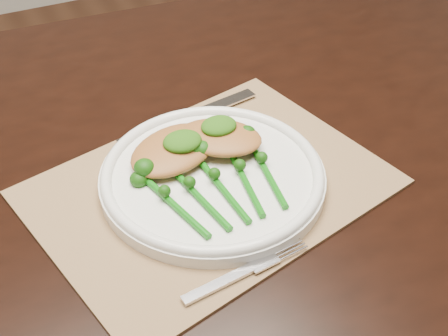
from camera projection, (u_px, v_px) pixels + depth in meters
name	position (u px, v px, depth m)	size (l,w,h in m)	color
dining_table	(184.00, 314.00, 1.11)	(1.65, 0.99, 0.75)	black
placemat	(209.00, 187.00, 0.81)	(0.44, 0.32, 0.00)	#916E49
dinner_plate	(212.00, 176.00, 0.81)	(0.29, 0.29, 0.03)	white
knife	(176.00, 122.00, 0.91)	(0.23, 0.06, 0.01)	silver
fork	(254.00, 267.00, 0.70)	(0.16, 0.04, 0.00)	silver
chicken_fillet_left	(174.00, 150.00, 0.82)	(0.13, 0.09, 0.03)	#AC6A32
chicken_fillet_right	(219.00, 137.00, 0.83)	(0.12, 0.08, 0.02)	#AC6A32
pesto_dollop_left	(182.00, 141.00, 0.81)	(0.05, 0.04, 0.02)	#19460A
pesto_dollop_right	(219.00, 126.00, 0.83)	(0.05, 0.04, 0.02)	#19460A
broccolini_bundle	(222.00, 188.00, 0.77)	(0.16, 0.18, 0.04)	#0D5F0C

